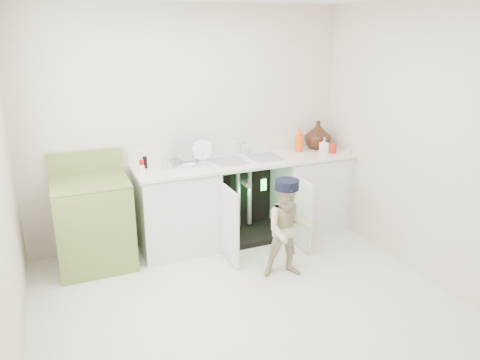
% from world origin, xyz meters
% --- Properties ---
extents(ground, '(3.50, 3.50, 0.00)m').
position_xyz_m(ground, '(0.00, 0.00, 0.00)').
color(ground, beige).
rests_on(ground, ground).
extents(room_shell, '(6.00, 5.50, 1.26)m').
position_xyz_m(room_shell, '(0.00, 0.00, 1.25)').
color(room_shell, beige).
rests_on(room_shell, ground).
extents(counter_run, '(2.44, 1.02, 1.22)m').
position_xyz_m(counter_run, '(0.58, 1.21, 0.47)').
color(counter_run, silver).
rests_on(counter_run, ground).
extents(avocado_stove, '(0.71, 0.65, 1.10)m').
position_xyz_m(avocado_stove, '(-1.10, 1.18, 0.45)').
color(avocado_stove, olive).
rests_on(avocado_stove, ground).
extents(repair_worker, '(0.54, 0.84, 0.95)m').
position_xyz_m(repair_worker, '(0.56, 0.26, 0.48)').
color(repair_worker, tan).
rests_on(repair_worker, ground).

